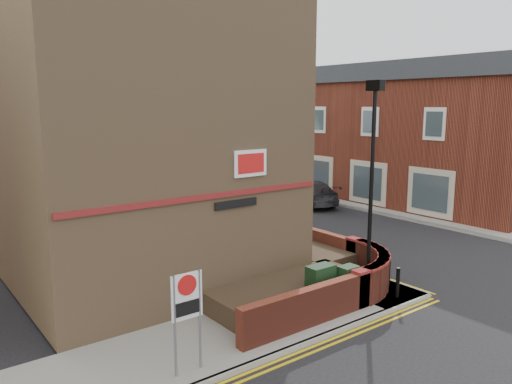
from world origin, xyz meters
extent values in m
plane|color=black|center=(0.00, 0.00, 0.00)|extent=(120.00, 120.00, 0.00)
cube|color=gray|center=(-3.50, 1.50, 0.06)|extent=(13.00, 3.00, 0.12)
cube|color=gray|center=(2.00, 16.00, 0.06)|extent=(2.00, 32.00, 0.12)
cube|color=gray|center=(13.00, 13.00, 0.06)|extent=(4.00, 40.00, 0.12)
cube|color=gray|center=(-3.50, 0.00, 0.06)|extent=(13.00, 0.15, 0.12)
cube|color=gray|center=(3.00, 16.00, 0.06)|extent=(0.15, 32.00, 0.12)
cube|color=gray|center=(11.00, 13.00, 0.06)|extent=(0.15, 40.00, 0.12)
cube|color=gold|center=(-3.50, -0.25, 0.01)|extent=(13.00, 0.28, 0.01)
cube|color=gold|center=(3.25, 16.00, 0.01)|extent=(0.28, 32.00, 0.01)
cube|color=#8D6C4B|center=(-3.00, 8.00, 5.62)|extent=(8.00, 10.00, 11.00)
cube|color=maroon|center=(-3.00, 2.97, 3.32)|extent=(7.80, 0.06, 0.15)
cube|color=white|center=(-1.50, 2.96, 4.12)|extent=(1.10, 0.05, 0.75)
cube|color=black|center=(-2.00, 2.96, 3.02)|extent=(1.40, 0.04, 0.22)
cylinder|color=black|center=(1.60, 1.20, 3.12)|extent=(0.12, 0.12, 6.00)
cylinder|color=black|center=(1.60, 1.20, 0.52)|extent=(0.20, 0.20, 0.80)
cube|color=black|center=(1.60, 1.20, 6.27)|extent=(0.25, 0.50, 0.30)
cube|color=#163217|center=(-0.30, 1.30, 0.72)|extent=(0.80, 0.45, 1.20)
cube|color=#163217|center=(0.50, 1.00, 0.67)|extent=(0.55, 0.40, 1.10)
cylinder|color=black|center=(2.00, 0.40, 0.57)|extent=(0.11, 0.11, 0.90)
cylinder|color=black|center=(2.60, 1.20, 0.57)|extent=(0.11, 0.11, 0.90)
cylinder|color=slate|center=(-5.30, 0.50, 1.22)|extent=(0.06, 0.06, 2.20)
cylinder|color=slate|center=(-4.70, 0.50, 1.22)|extent=(0.06, 0.06, 2.20)
cube|color=white|center=(-5.00, 0.50, 1.82)|extent=(0.72, 0.04, 1.00)
cylinder|color=red|center=(-5.00, 0.47, 2.07)|extent=(0.44, 0.02, 0.44)
cube|color=maroon|center=(14.50, 17.00, 3.50)|extent=(5.00, 30.00, 7.00)
cube|color=#2B2F34|center=(14.50, 17.00, 7.50)|extent=(5.40, 30.40, 1.00)
cube|color=#B9AB99|center=(14.50, 38.00, 3.50)|extent=(5.00, 12.00, 7.00)
cube|color=#2B2F34|center=(14.50, 38.00, 7.50)|extent=(5.40, 12.40, 1.00)
cylinder|color=#382B1E|center=(2.00, 14.00, 2.40)|extent=(0.24, 0.24, 4.55)
sphere|color=#224316|center=(2.00, 14.00, 5.00)|extent=(3.64, 3.64, 3.64)
sphere|color=#224316|center=(2.40, 13.70, 4.15)|extent=(2.60, 2.60, 2.60)
sphere|color=#224316|center=(1.70, 14.40, 4.54)|extent=(2.86, 2.86, 2.86)
cylinder|color=#382B1E|center=(2.00, 22.00, 2.64)|extent=(0.24, 0.24, 5.04)
sphere|color=#224316|center=(2.00, 22.00, 5.52)|extent=(4.03, 4.03, 4.03)
sphere|color=#224316|center=(2.40, 21.70, 4.58)|extent=(2.88, 2.88, 2.88)
sphere|color=#224316|center=(1.70, 22.40, 5.02)|extent=(3.17, 3.17, 3.17)
cylinder|color=#382B1E|center=(2.00, 30.00, 2.50)|extent=(0.24, 0.24, 4.76)
sphere|color=#224316|center=(2.00, 30.00, 5.22)|extent=(3.81, 3.81, 3.81)
sphere|color=#224316|center=(2.40, 29.70, 4.34)|extent=(2.72, 2.72, 2.72)
sphere|color=#224316|center=(1.70, 30.40, 4.74)|extent=(2.99, 2.99, 2.99)
cylinder|color=black|center=(2.40, 25.00, 1.72)|extent=(0.10, 0.10, 3.20)
imported|color=black|center=(2.40, 25.00, 3.82)|extent=(0.20, 0.16, 1.00)
imported|color=#9FA1A6|center=(4.47, 13.70, 0.77)|extent=(3.42, 4.96, 1.55)
imported|color=maroon|center=(3.60, 22.46, 0.76)|extent=(3.40, 5.81, 1.52)
imported|color=#2B2B2F|center=(9.88, 12.57, 0.71)|extent=(3.45, 5.25, 1.41)
imported|color=#ACB1B4|center=(9.34, 15.26, 0.72)|extent=(3.25, 4.56, 1.44)
camera|label=1|loc=(-9.82, -8.18, 5.76)|focal=35.00mm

